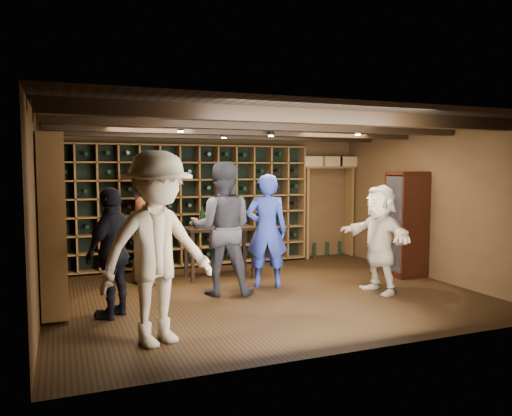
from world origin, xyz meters
name	(u,v)px	position (x,y,z in m)	size (l,w,h in m)	color
ground	(263,293)	(0.00, 0.00, 0.00)	(6.00, 6.00, 0.00)	black
room_shell	(262,128)	(0.00, 0.05, 2.42)	(6.00, 6.00, 6.00)	#4F351B
wine_rack_back	(189,205)	(-0.52, 2.33, 1.15)	(4.65, 0.30, 2.20)	brown
wine_rack_left	(54,217)	(-2.83, 0.82, 1.15)	(0.30, 2.65, 2.20)	brown
crate_shelf	(328,181)	(2.41, 2.32, 1.57)	(1.20, 0.32, 2.07)	brown
display_cabinet	(406,226)	(2.71, 0.20, 0.86)	(0.55, 0.50, 1.75)	black
man_blue_shirt	(267,231)	(0.21, 0.36, 0.87)	(0.64, 0.42, 1.75)	navy
man_grey_suit	(222,228)	(-0.56, 0.19, 0.97)	(0.94, 0.73, 1.93)	black
guest_red_floral	(150,224)	(-1.41, 1.31, 0.95)	(0.93, 0.60, 1.89)	maroon
guest_woman_black	(113,252)	(-2.15, -0.39, 0.81)	(0.94, 0.39, 1.61)	black
guest_khaki	(157,248)	(-1.82, -1.54, 1.01)	(1.30, 0.75, 2.02)	gray
guest_beige	(380,239)	(1.64, -0.55, 0.80)	(1.48, 0.47, 1.60)	tan
tasting_table	(219,233)	(-0.27, 1.25, 0.76)	(1.14, 0.58, 1.14)	black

